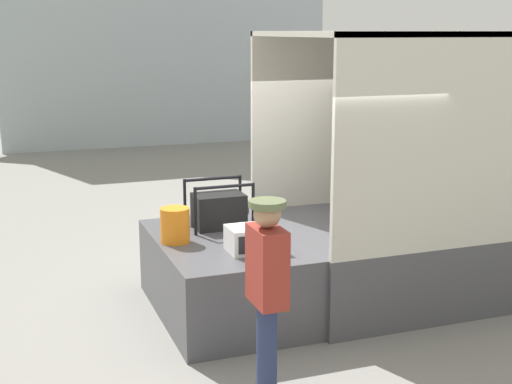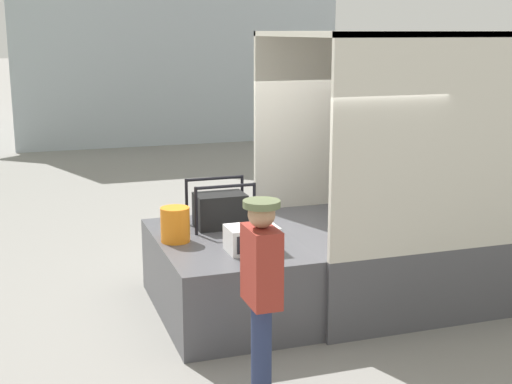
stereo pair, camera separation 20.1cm
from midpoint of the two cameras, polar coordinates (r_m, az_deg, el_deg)
ground_plane at (r=8.41m, az=3.10°, el=-8.94°), size 160.00×160.00×0.00m
tailgate_deck at (r=8.03m, az=-1.78°, el=-6.70°), size 1.47×2.24×0.86m
microwave at (r=7.42m, az=0.44°, el=-3.76°), size 0.52×0.39×0.27m
portable_generator at (r=8.32m, az=-2.05°, el=-1.41°), size 0.72×0.50×0.55m
orange_bucket at (r=7.77m, az=-5.75°, el=-2.61°), size 0.32×0.32×0.38m
worker_person at (r=6.04m, az=1.40°, el=-6.88°), size 0.31×0.44×1.75m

